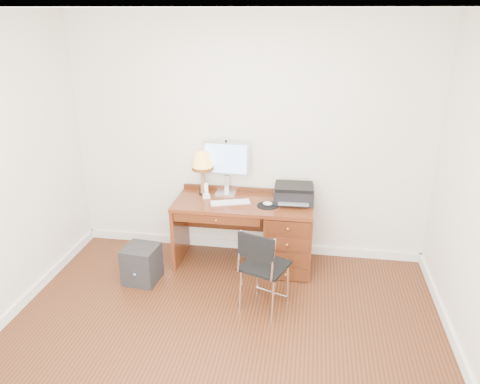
% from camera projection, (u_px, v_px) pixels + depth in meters
% --- Properties ---
extents(ground, '(4.00, 4.00, 0.00)m').
position_uv_depth(ground, '(219.00, 343.00, 4.04)').
color(ground, '#3B1B0D').
rests_on(ground, ground).
extents(room_shell, '(4.00, 4.00, 4.00)m').
position_uv_depth(room_shell, '(232.00, 297.00, 4.60)').
color(room_shell, silver).
rests_on(room_shell, ground).
extents(desk, '(1.50, 0.67, 0.75)m').
position_uv_depth(desk, '(273.00, 232.00, 5.13)').
color(desk, maroon).
rests_on(desk, ground).
extents(monitor, '(0.51, 0.18, 0.59)m').
position_uv_depth(monitor, '(226.00, 161.00, 5.16)').
color(monitor, silver).
rests_on(monitor, desk).
extents(keyboard, '(0.44, 0.25, 0.02)m').
position_uv_depth(keyboard, '(230.00, 202.00, 5.01)').
color(keyboard, white).
rests_on(keyboard, desk).
extents(mouse_pad, '(0.23, 0.23, 0.05)m').
position_uv_depth(mouse_pad, '(268.00, 205.00, 4.94)').
color(mouse_pad, black).
rests_on(mouse_pad, desk).
extents(printer, '(0.43, 0.34, 0.19)m').
position_uv_depth(printer, '(294.00, 193.00, 5.03)').
color(printer, black).
rests_on(printer, desk).
extents(leg_lamp, '(0.24, 0.24, 0.49)m').
position_uv_depth(leg_lamp, '(203.00, 164.00, 5.13)').
color(leg_lamp, black).
rests_on(leg_lamp, desk).
extents(phone, '(0.10, 0.10, 0.17)m').
position_uv_depth(phone, '(206.00, 193.00, 5.14)').
color(phone, white).
rests_on(phone, desk).
extents(pen_cup, '(0.08, 0.08, 0.10)m').
position_uv_depth(pen_cup, '(279.00, 194.00, 5.13)').
color(pen_cup, black).
rests_on(pen_cup, desk).
extents(chair, '(0.51, 0.52, 0.84)m').
position_uv_depth(chair, '(264.00, 263.00, 4.30)').
color(chair, black).
rests_on(chair, ground).
extents(equipment_box, '(0.37, 0.37, 0.39)m').
position_uv_depth(equipment_box, '(142.00, 264.00, 4.91)').
color(equipment_box, black).
rests_on(equipment_box, ground).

